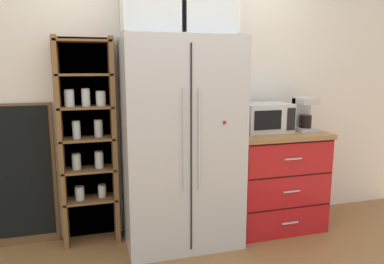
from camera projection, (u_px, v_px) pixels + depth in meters
name	position (u px, v px, depth m)	size (l,w,h in m)	color
ground_plane	(182.00, 241.00, 3.20)	(10.76, 10.76, 0.00)	olive
wall_back_cream	(170.00, 92.00, 3.35)	(5.06, 0.10, 2.55)	silver
refrigerator	(181.00, 143.00, 3.08)	(0.96, 0.66, 1.75)	silver
pantry_shelf_column	(88.00, 139.00, 3.11)	(0.51, 0.27, 1.75)	brown
counter_cabinet	(275.00, 179.00, 3.44)	(0.85, 0.60, 0.92)	red
microwave	(266.00, 117.00, 3.36)	(0.44, 0.33, 0.26)	silver
coffee_maker	(304.00, 114.00, 3.41)	(0.17, 0.20, 0.31)	#B7B7BC
mug_sage	(280.00, 127.00, 3.31)	(0.11, 0.07, 0.10)	#8CA37F
bottle_amber	(278.00, 120.00, 3.33)	(0.06, 0.06, 0.25)	brown
chalkboard_menu	(18.00, 176.00, 3.04)	(0.60, 0.04, 1.22)	brown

